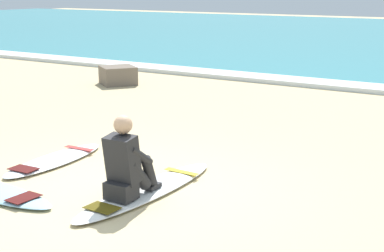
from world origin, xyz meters
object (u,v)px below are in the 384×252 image
at_px(surfboard_main, 148,190).
at_px(surfboard_spare_near, 55,160).
at_px(surfer_seated, 127,165).
at_px(shoreline_rock, 118,75).

xyz_separation_m(surfboard_main, surfboard_spare_near, (-1.82, 0.29, 0.00)).
bearing_deg(surfboard_main, surfboard_spare_near, 171.10).
distance_m(surfboard_main, surfer_seated, 0.54).
height_order(surfboard_main, shoreline_rock, shoreline_rock).
relative_size(surfboard_spare_near, shoreline_rock, 2.37).
xyz_separation_m(surfboard_main, surfer_seated, (-0.02, -0.36, 0.40)).
xyz_separation_m(surfer_seated, surfboard_spare_near, (-1.81, 0.64, -0.40)).
relative_size(surfer_seated, shoreline_rock, 1.19).
distance_m(surfer_seated, shoreline_rock, 8.06).
bearing_deg(surfboard_spare_near, shoreline_rock, 121.56).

